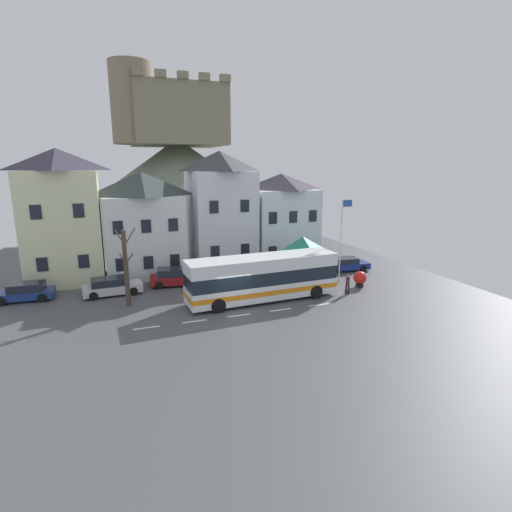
{
  "coord_description": "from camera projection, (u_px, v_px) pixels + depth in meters",
  "views": [
    {
      "loc": [
        -7.51,
        -24.85,
        9.83
      ],
      "look_at": [
        3.15,
        4.38,
        2.64
      ],
      "focal_mm": 28.02,
      "sensor_mm": 36.0,
      "label": 1
    }
  ],
  "objects": [
    {
      "name": "public_bench",
      "position": [
        280.0,
        270.0,
        36.09
      ],
      "size": [
        1.48,
        0.48,
        0.87
      ],
      "color": "brown",
      "rests_on": "ground_plane"
    },
    {
      "name": "parked_car_00",
      "position": [
        344.0,
        264.0,
        37.63
      ],
      "size": [
        4.67,
        2.26,
        1.23
      ],
      "rotation": [
        0.0,
        0.0,
        -0.11
      ],
      "color": "navy",
      "rests_on": "ground_plane"
    },
    {
      "name": "townhouse_02",
      "position": [
        220.0,
        210.0,
        38.13
      ],
      "size": [
        5.64,
        6.34,
        11.04
      ],
      "color": "silver",
      "rests_on": "ground_plane"
    },
    {
      "name": "ground_plane",
      "position": [
        235.0,
        311.0,
        27.47
      ],
      "size": [
        40.0,
        60.0,
        0.07
      ],
      "color": "#4B4D51"
    },
    {
      "name": "pedestrian_02",
      "position": [
        328.0,
        273.0,
        33.85
      ],
      "size": [
        0.35,
        0.37,
        1.54
      ],
      "color": "#2D2D38",
      "rests_on": "ground_plane"
    },
    {
      "name": "townhouse_01",
      "position": [
        144.0,
        225.0,
        35.35
      ],
      "size": [
        6.64,
        5.07,
        9.18
      ],
      "color": "silver",
      "rests_on": "ground_plane"
    },
    {
      "name": "pedestrian_00",
      "position": [
        348.0,
        284.0,
        30.67
      ],
      "size": [
        0.29,
        0.29,
        1.57
      ],
      "color": "black",
      "rests_on": "ground_plane"
    },
    {
      "name": "parked_car_03",
      "position": [
        175.0,
        277.0,
        33.06
      ],
      "size": [
        4.25,
        2.3,
        1.45
      ],
      "rotation": [
        0.0,
        0.0,
        -0.12
      ],
      "color": "maroon",
      "rests_on": "ground_plane"
    },
    {
      "name": "bare_tree_00",
      "position": [
        126.0,
        267.0,
        27.81
      ],
      "size": [
        1.46,
        1.64,
        5.52
      ],
      "color": "#47382D",
      "rests_on": "ground_plane"
    },
    {
      "name": "townhouse_00",
      "position": [
        62.0,
        217.0,
        33.23
      ],
      "size": [
        5.93,
        5.64,
        11.09
      ],
      "color": "beige",
      "rests_on": "ground_plane"
    },
    {
      "name": "bus_shelter",
      "position": [
        303.0,
        245.0,
        34.1
      ],
      "size": [
        3.6,
        3.6,
        3.82
      ],
      "color": "#473D33",
      "rests_on": "ground_plane"
    },
    {
      "name": "pedestrian_01",
      "position": [
        323.0,
        274.0,
        33.14
      ],
      "size": [
        0.34,
        0.34,
        1.64
      ],
      "color": "#38332D",
      "rests_on": "ground_plane"
    },
    {
      "name": "harbour_buoy",
      "position": [
        360.0,
        278.0,
        32.51
      ],
      "size": [
        1.07,
        1.07,
        1.32
      ],
      "color": "black",
      "rests_on": "ground_plane"
    },
    {
      "name": "townhouse_03",
      "position": [
        281.0,
        219.0,
        40.2
      ],
      "size": [
        6.18,
        5.84,
        8.92
      ],
      "color": "silver",
      "rests_on": "ground_plane"
    },
    {
      "name": "parked_car_02",
      "position": [
        112.0,
        286.0,
        30.64
      ],
      "size": [
        4.43,
        2.13,
        1.35
      ],
      "rotation": [
        0.0,
        0.0,
        0.07
      ],
      "color": "silver",
      "rests_on": "ground_plane"
    },
    {
      "name": "flagpole",
      "position": [
        342.0,
        235.0,
        33.27
      ],
      "size": [
        0.95,
        0.1,
        7.02
      ],
      "color": "silver",
      "rests_on": "ground_plane"
    },
    {
      "name": "hilltop_castle",
      "position": [
        179.0,
        182.0,
        57.37
      ],
      "size": [
        38.21,
        38.21,
        22.24
      ],
      "color": "#65715B",
      "rests_on": "ground_plane"
    },
    {
      "name": "parked_car_01",
      "position": [
        25.0,
        292.0,
        29.35
      ],
      "size": [
        4.05,
        1.99,
        1.33
      ],
      "rotation": [
        0.0,
        0.0,
        3.09
      ],
      "color": "navy",
      "rests_on": "ground_plane"
    },
    {
      "name": "transit_bus",
      "position": [
        263.0,
        278.0,
        29.22
      ],
      "size": [
        11.39,
        3.2,
        3.3
      ],
      "rotation": [
        0.0,
        0.0,
        0.05
      ],
      "color": "white",
      "rests_on": "ground_plane"
    }
  ]
}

